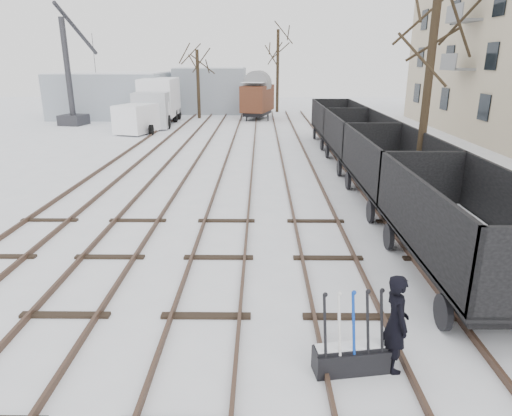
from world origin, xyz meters
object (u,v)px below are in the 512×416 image
Objects in this scene: worker at (396,323)px; panel_van at (142,117)px; crane at (72,94)px; freight_wagon_a at (463,244)px; box_van_wagon at (257,97)px; lorry at (158,101)px; ground_frame at (351,356)px.

panel_van is (-11.23, 27.56, 0.21)m from worker.
freight_wagon_a is at bearing -41.95° from crane.
lorry reaches higher than box_van_wagon.
worker is at bearing -1.37° from ground_frame.
crane is at bearing 165.79° from panel_van.
worker is at bearing -48.19° from crane.
crane reaches higher than freight_wagon_a.
lorry is 7.07m from crane.
box_van_wagon reaches higher than ground_frame.
lorry reaches higher than ground_frame.
crane reaches higher than box_van_wagon.
panel_van is 0.55× the size of crane.
freight_wagon_a is 0.68× the size of crane.
crane reaches higher than panel_van.
worker is 36.48m from crane.
freight_wagon_a is at bearing -43.97° from worker.
worker is at bearing -72.81° from lorry.
box_van_wagon is 11.76m from panel_van.
freight_wagon_a reaches higher than ground_frame.
box_van_wagon reaches higher than panel_van.
worker is at bearing -70.87° from box_van_wagon.
lorry is 0.87× the size of crane.
worker is at bearing -127.48° from freight_wagon_a.
freight_wagon_a is 0.78× the size of lorry.
lorry is (-10.21, 32.15, 1.63)m from ground_frame.
crane is (-20.52, 28.40, 1.50)m from freight_wagon_a.
ground_frame is 35.76m from box_van_wagon.
ground_frame is at bearing 91.11° from worker.
crane is at bearing 23.11° from worker.
lorry reaches higher than freight_wagon_a.
box_van_wagon is 9.01m from lorry.
lorry reaches higher than panel_van.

